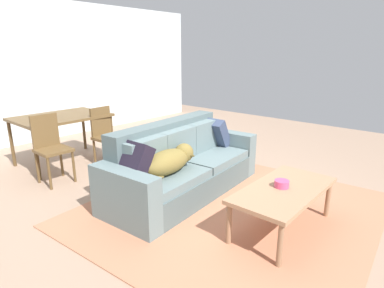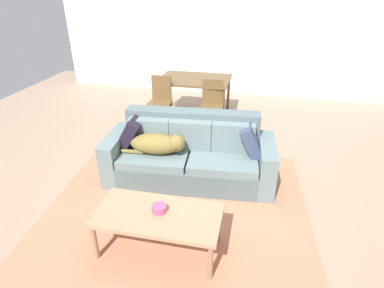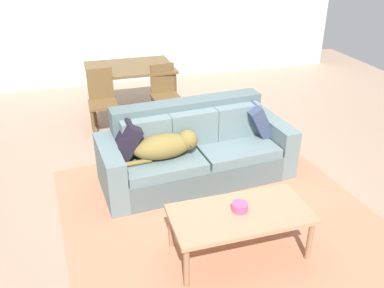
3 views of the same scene
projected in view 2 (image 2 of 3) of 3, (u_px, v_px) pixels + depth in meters
ground_plane at (193, 183)px, 4.29m from camera, size 10.00×10.00×0.00m
back_partition at (230, 34)px, 7.14m from camera, size 8.00×0.12×2.70m
area_rug at (177, 210)px, 3.79m from camera, size 3.28×3.12×0.01m
couch at (190, 155)px, 4.30m from camera, size 2.26×1.02×0.88m
dog_on_left_cushion at (159, 144)px, 4.11m from camera, size 0.84×0.37×0.28m
throw_pillow_by_left_arm at (132, 132)px, 4.31m from camera, size 0.36×0.44×0.45m
throw_pillow_by_right_arm at (252, 140)px, 4.11m from camera, size 0.34×0.42×0.43m
coffee_table at (158, 217)px, 3.08m from camera, size 1.22×0.61×0.45m
bowl_on_coffee_table at (159, 209)px, 3.06m from camera, size 0.14×0.14×0.07m
dining_table at (195, 82)px, 6.11m from camera, size 1.33×0.96×0.76m
dining_chair_near_left at (160, 100)px, 5.74m from camera, size 0.40×0.40×0.92m
dining_chair_near_right at (212, 103)px, 5.64m from camera, size 0.43×0.43×0.89m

